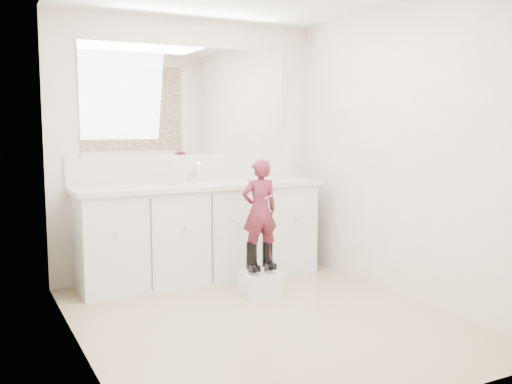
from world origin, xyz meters
TOP-DOWN VIEW (x-y plane):
  - floor at (0.00, 0.00)m, footprint 3.00×3.00m
  - wall_back at (0.00, 1.50)m, footprint 2.60×0.00m
  - wall_front at (0.00, -1.50)m, footprint 2.60×0.00m
  - wall_left at (-1.30, 0.00)m, footprint 0.00×3.00m
  - wall_right at (1.30, 0.00)m, footprint 0.00×3.00m
  - vanity_cabinet at (0.00, 1.23)m, footprint 2.20×0.55m
  - countertop at (0.00, 1.21)m, footprint 2.28×0.58m
  - backsplash at (0.00, 1.49)m, footprint 2.28×0.03m
  - mirror at (0.00, 1.49)m, footprint 2.00×0.02m
  - dot_panel at (0.00, -1.49)m, footprint 2.00×0.01m
  - faucet at (0.00, 1.38)m, footprint 0.08×0.08m
  - cup at (0.49, 1.26)m, footprint 0.12×0.12m
  - soap_bottle at (-0.26, 1.26)m, footprint 0.12×0.12m
  - step_stool at (0.25, 0.51)m, footprint 0.33×0.28m
  - boot_left at (0.17, 0.53)m, footprint 0.11×0.18m
  - boot_right at (0.32, 0.53)m, footprint 0.11×0.18m
  - toddler at (0.25, 0.53)m, footprint 0.32×0.23m
  - toothbrush at (0.32, 0.45)m, footprint 0.14×0.02m

SIDE VIEW (x-z plane):
  - floor at x=0.00m, z-range 0.00..0.00m
  - step_stool at x=0.25m, z-range 0.00..0.20m
  - boot_left at x=0.17m, z-range 0.20..0.46m
  - boot_right at x=0.32m, z-range 0.20..0.46m
  - vanity_cabinet at x=0.00m, z-range 0.00..0.85m
  - toddler at x=0.25m, z-range 0.30..1.14m
  - toothbrush at x=0.32m, z-range 0.82..0.88m
  - countertop at x=0.00m, z-range 0.85..0.89m
  - cup at x=0.49m, z-range 0.89..0.98m
  - faucet at x=0.00m, z-range 0.89..0.99m
  - soap_bottle at x=-0.26m, z-range 0.89..1.10m
  - backsplash at x=0.00m, z-range 0.89..1.14m
  - wall_back at x=0.00m, z-range -0.10..2.50m
  - wall_front at x=0.00m, z-range -0.10..2.50m
  - wall_left at x=-1.30m, z-range -0.30..2.70m
  - wall_right at x=1.30m, z-range -0.30..2.70m
  - mirror at x=0.00m, z-range 1.14..2.14m
  - dot_panel at x=0.00m, z-range 1.05..2.25m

